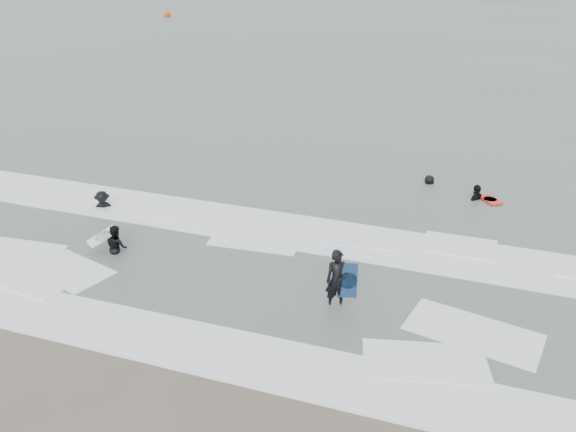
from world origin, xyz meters
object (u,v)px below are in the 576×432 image
(buoy, at_px, (167,14))
(surfer_breaker, at_px, (104,209))
(surfer_right_near, at_px, (476,200))
(surfer_centre, at_px, (336,307))
(surfer_wading, at_px, (118,252))
(surfer_right_far, at_px, (429,184))

(buoy, bearing_deg, surfer_breaker, -61.07)
(surfer_breaker, height_order, surfer_right_near, surfer_right_near)
(surfer_centre, height_order, surfer_wading, surfer_centre)
(surfer_wading, relative_size, buoy, 0.90)
(surfer_centre, distance_m, surfer_wading, 7.38)
(surfer_centre, relative_size, surfer_wading, 1.15)
(surfer_wading, distance_m, surfer_breaker, 3.64)
(surfer_breaker, bearing_deg, surfer_right_far, 2.30)
(surfer_wading, xyz_separation_m, surfer_breaker, (-2.48, 2.66, 0.00))
(buoy, bearing_deg, surfer_centre, -56.20)
(surfer_wading, xyz_separation_m, surfer_right_near, (10.53, 8.29, 0.00))
(surfer_breaker, relative_size, buoy, 0.95)
(surfer_right_far, bearing_deg, surfer_breaker, -1.36)
(surfer_right_near, xyz_separation_m, buoy, (-49.15, 59.74, 0.42))
(surfer_breaker, bearing_deg, surfer_wading, -75.61)
(buoy, bearing_deg, surfer_right_near, -50.56)
(surfer_centre, relative_size, surfer_right_far, 1.11)
(surfer_wading, relative_size, surfer_right_near, 0.84)
(buoy, bearing_deg, surfer_wading, -60.42)
(surfer_breaker, relative_size, surfer_right_near, 0.89)
(surfer_breaker, xyz_separation_m, surfer_right_near, (13.02, 5.63, 0.00))
(surfer_right_near, bearing_deg, surfer_right_far, -89.96)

